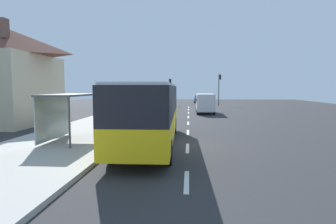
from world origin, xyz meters
name	(u,v)px	position (x,y,z in m)	size (l,w,h in m)	color
ground_plane	(186,117)	(0.00, 14.00, -0.02)	(56.00, 92.00, 0.04)	#2D2D30
sidewalk_platform	(81,135)	(-6.40, 2.00, 0.09)	(6.20, 30.00, 0.18)	#ADAAA3
lane_stripe_seg_0	(187,181)	(0.25, -6.00, 0.01)	(0.16, 2.20, 0.01)	silver
lane_stripe_seg_1	(187,148)	(0.25, -1.00, 0.01)	(0.16, 2.20, 0.01)	silver
lane_stripe_seg_2	(188,132)	(0.25, 4.00, 0.01)	(0.16, 2.20, 0.01)	silver
lane_stripe_seg_3	(188,123)	(0.25, 9.00, 0.01)	(0.16, 2.20, 0.01)	silver
lane_stripe_seg_4	(188,117)	(0.25, 14.00, 0.01)	(0.16, 2.20, 0.01)	silver
lane_stripe_seg_5	(188,113)	(0.25, 19.00, 0.01)	(0.16, 2.20, 0.01)	silver
lane_stripe_seg_6	(189,110)	(0.25, 24.00, 0.01)	(0.16, 2.20, 0.01)	silver
lane_stripe_seg_7	(189,107)	(0.25, 29.00, 0.01)	(0.16, 2.20, 0.01)	silver
bus	(150,110)	(-1.71, -0.36, 1.84)	(2.77, 11.07, 3.21)	yellow
white_van	(205,102)	(2.20, 18.53, 1.34)	(2.05, 5.21, 2.30)	silver
sedan_near	(199,99)	(2.30, 41.19, 0.79)	(2.01, 4.48, 1.52)	navy
recycling_bin_yellow	(114,127)	(-4.20, 1.54, 0.66)	(0.52, 0.52, 0.95)	yellow
recycling_bin_orange	(117,126)	(-4.20, 2.24, 0.66)	(0.52, 0.52, 0.95)	orange
recycling_bin_red	(119,124)	(-4.20, 2.94, 0.66)	(0.52, 0.52, 0.95)	red
recycling_bin_blue	(122,123)	(-4.20, 3.64, 0.66)	(0.52, 0.52, 0.95)	blue
traffic_light_near_side	(219,85)	(5.50, 33.91, 3.55)	(0.49, 0.28, 5.37)	#2D2D2D
traffic_light_far_side	(170,87)	(-3.10, 34.71, 3.11)	(0.49, 0.28, 4.66)	#2D2D2D
bus_shelter	(63,105)	(-6.41, -0.33, 2.10)	(1.80, 4.00, 2.50)	#4C4C51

